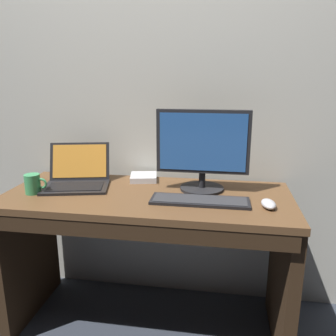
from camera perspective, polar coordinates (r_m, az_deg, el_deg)
name	(u,v)px	position (r m, az deg, el deg)	size (l,w,h in m)	color
ground_plane	(149,322)	(2.15, -3.12, -23.91)	(14.00, 14.00, 0.00)	#2D333D
back_wall	(159,69)	(2.02, -1.47, 15.92)	(3.77, 0.04, 2.76)	beige
desk	(147,239)	(1.86, -3.41, -11.53)	(1.45, 0.61, 0.77)	brown
laptop_black	(77,179)	(1.94, -14.71, -1.76)	(0.40, 0.38, 0.21)	black
external_monitor	(203,148)	(1.76, 5.72, 3.30)	(0.47, 0.23, 0.42)	black
wired_keyboard	(200,201)	(1.66, 5.25, -5.36)	(0.47, 0.15, 0.02)	black
computer_mouse	(269,204)	(1.65, 16.18, -5.69)	(0.06, 0.11, 0.04)	#B7B7BC
external_drive_box	(144,177)	(1.99, -4.03, -1.55)	(0.15, 0.15, 0.03)	silver
coffee_mug	(33,184)	(1.88, -21.27, -2.45)	(0.12, 0.08, 0.10)	#388E56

